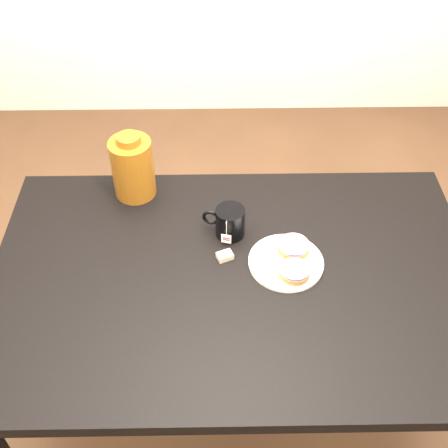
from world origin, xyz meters
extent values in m
plane|color=brown|center=(0.00, 0.00, 0.00)|extent=(4.00, 4.00, 0.00)
cube|color=black|center=(0.00, 0.00, 0.73)|extent=(1.40, 0.90, 0.04)
cylinder|color=black|center=(-0.64, 0.39, 0.35)|extent=(0.06, 0.06, 0.71)
cylinder|color=black|center=(0.64, 0.39, 0.35)|extent=(0.06, 0.06, 0.71)
cylinder|color=white|center=(0.15, 0.04, 0.76)|extent=(0.22, 0.22, 0.01)
torus|color=white|center=(0.15, 0.04, 0.76)|extent=(0.21, 0.21, 0.01)
cylinder|color=brown|center=(0.18, 0.08, 0.77)|extent=(0.13, 0.13, 0.02)
cylinder|color=#8E769F|center=(0.18, 0.08, 0.78)|extent=(0.13, 0.13, 0.01)
cylinder|color=brown|center=(0.17, -0.01, 0.77)|extent=(0.12, 0.12, 0.02)
cylinder|color=#8E769F|center=(0.17, -0.01, 0.78)|extent=(0.12, 0.12, 0.01)
cylinder|color=black|center=(-0.01, 0.17, 0.80)|extent=(0.11, 0.11, 0.10)
cylinder|color=black|center=(-0.01, 0.17, 0.84)|extent=(0.08, 0.08, 0.00)
torus|color=black|center=(-0.07, 0.18, 0.80)|extent=(0.06, 0.02, 0.05)
cylinder|color=beige|center=(-0.02, 0.12, 0.82)|extent=(0.00, 0.00, 0.05)
cube|color=white|center=(-0.02, 0.12, 0.78)|extent=(0.03, 0.01, 0.03)
cube|color=#C6B793|center=(-0.03, 0.07, 0.76)|extent=(0.05, 0.05, 0.02)
cylinder|color=#592E0B|center=(-0.31, 0.36, 0.85)|extent=(0.17, 0.17, 0.20)
cylinder|color=#592E0B|center=(-0.31, 0.36, 0.96)|extent=(0.07, 0.07, 0.02)
camera|label=1|loc=(-0.05, -1.03, 1.98)|focal=45.00mm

